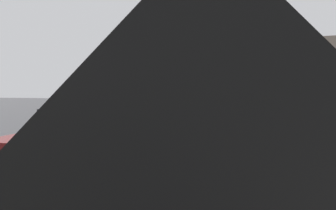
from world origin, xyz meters
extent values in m
cube|color=orange|center=(2.16, 3.24, 1.52)|extent=(1.53, 0.34, 1.56)
cube|color=black|center=(2.16, 3.22, 1.52)|extent=(1.60, 0.34, 1.63)
cube|color=black|center=(2.16, 3.26, 1.52)|extent=(0.28, 0.06, 0.52)
cube|color=orange|center=(0.16, 17.21, 0.23)|extent=(1.11, 1.81, 0.45)
cylinder|color=#4C4C4C|center=(0.16, 17.21, 1.10)|extent=(0.10, 0.10, 1.30)
cube|color=black|center=(0.16, 17.21, 2.23)|extent=(1.60, 0.09, 0.95)
sphere|color=yellow|center=(0.71, 17.25, 2.23)|extent=(0.09, 0.09, 0.09)
sphere|color=yellow|center=(0.41, 17.25, 2.23)|extent=(0.09, 0.09, 0.09)
sphere|color=yellow|center=(0.11, 17.26, 2.23)|extent=(0.09, 0.09, 0.09)
sphere|color=yellow|center=(-0.19, 17.26, 2.23)|extent=(0.09, 0.09, 0.09)
sphere|color=yellow|center=(-0.36, 17.26, 2.41)|extent=(0.09, 0.09, 0.09)
sphere|color=yellow|center=(-0.36, 17.26, 2.04)|extent=(0.09, 0.09, 0.09)
cube|color=black|center=(2.28, 24.15, 0.57)|extent=(1.81, 6.78, 0.25)
cube|color=silver|center=(2.33, 26.58, 1.65)|extent=(2.41, 1.94, 1.90)
cube|color=navy|center=(2.26, 23.12, 1.99)|extent=(2.47, 4.64, 2.59)
cylinder|color=black|center=(1.19, 26.47, 0.45)|extent=(0.30, 0.91, 0.90)
cylinder|color=black|center=(3.47, 26.42, 0.45)|extent=(0.30, 0.91, 0.90)
cylinder|color=black|center=(1.10, 22.15, 0.45)|extent=(0.30, 0.91, 0.90)
cylinder|color=black|center=(3.37, 22.10, 0.45)|extent=(0.30, 0.91, 0.90)
cube|color=#591414|center=(-1.94, 9.08, 0.58)|extent=(2.16, 5.11, 0.60)
cube|color=black|center=(-1.96, 9.34, 1.13)|extent=(1.79, 2.35, 0.50)
cylinder|color=black|center=(-0.95, 7.48, 0.33)|extent=(0.25, 0.67, 0.66)
cylinder|color=black|center=(-2.76, 7.38, 0.33)|extent=(0.25, 0.67, 0.66)
cylinder|color=black|center=(-1.12, 10.79, 0.33)|extent=(0.25, 0.67, 0.66)
cylinder|color=black|center=(-2.94, 10.69, 0.33)|extent=(0.25, 0.67, 0.66)
cylinder|color=gray|center=(5.21, 30.67, 2.50)|extent=(0.18, 0.18, 5.00)
cube|color=#0F6033|center=(3.81, 30.53, 4.15)|extent=(2.59, 0.32, 1.30)
cube|color=white|center=(3.81, 30.56, 4.15)|extent=(1.81, 0.19, 0.18)
cube|color=gray|center=(3.43, 41.85, 3.71)|extent=(18.19, 9.17, 7.43)
cube|color=black|center=(1.25, 7.76, 0.01)|extent=(0.36, 0.36, 0.03)
cone|color=#EA5B0C|center=(1.25, 7.76, 0.40)|extent=(0.28, 0.28, 0.75)
cylinder|color=white|center=(1.25, 7.76, 0.44)|extent=(0.19, 0.19, 0.08)
cube|color=black|center=(0.86, 11.38, 0.01)|extent=(0.36, 0.36, 0.03)
cone|color=orange|center=(0.86, 11.38, 0.32)|extent=(0.28, 0.28, 0.58)
cylinder|color=white|center=(0.86, 11.38, 0.35)|extent=(0.19, 0.19, 0.08)
cube|color=black|center=(0.72, 14.68, 0.01)|extent=(0.36, 0.36, 0.03)
cone|color=orange|center=(0.72, 14.68, 0.36)|extent=(0.28, 0.28, 0.67)
cylinder|color=white|center=(0.72, 14.68, 0.40)|extent=(0.19, 0.19, 0.08)
camera|label=1|loc=(2.32, 2.26, 1.83)|focal=32.48mm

